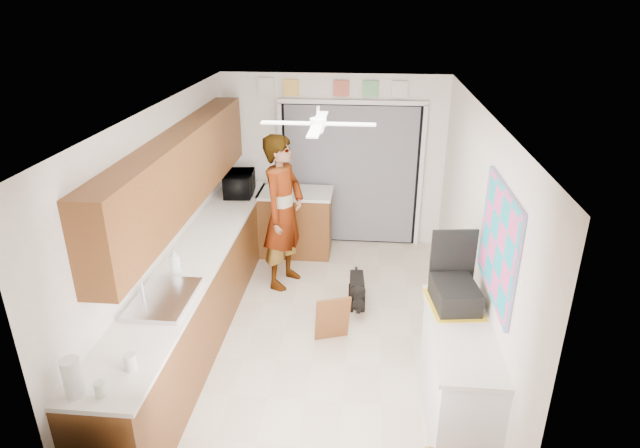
{
  "coord_description": "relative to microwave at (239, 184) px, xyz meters",
  "views": [
    {
      "loc": [
        0.51,
        -5.02,
        3.5
      ],
      "look_at": [
        0.0,
        0.4,
        1.15
      ],
      "focal_mm": 30.0,
      "sensor_mm": 36.0,
      "label": 1
    }
  ],
  "objects": [
    {
      "name": "floor",
      "position": [
        1.25,
        -1.82,
        -1.09
      ],
      "size": [
        5.0,
        5.0,
        0.0
      ],
      "primitive_type": "plane",
      "color": "beige",
      "rests_on": "ground"
    },
    {
      "name": "ceiling",
      "position": [
        1.25,
        -1.82,
        1.41
      ],
      "size": [
        5.0,
        5.0,
        0.0
      ],
      "primitive_type": "plane",
      "rotation": [
        3.14,
        0.0,
        0.0
      ],
      "color": "white",
      "rests_on": "ground"
    },
    {
      "name": "wall_back",
      "position": [
        1.25,
        0.68,
        0.16
      ],
      "size": [
        3.2,
        0.0,
        3.2
      ],
      "primitive_type": "plane",
      "rotation": [
        1.57,
        0.0,
        0.0
      ],
      "color": "white",
      "rests_on": "ground"
    },
    {
      "name": "wall_front",
      "position": [
        1.25,
        -4.32,
        0.16
      ],
      "size": [
        3.2,
        0.0,
        3.2
      ],
      "primitive_type": "plane",
      "rotation": [
        -1.57,
        0.0,
        0.0
      ],
      "color": "white",
      "rests_on": "ground"
    },
    {
      "name": "wall_left",
      "position": [
        -0.35,
        -1.82,
        0.16
      ],
      "size": [
        0.0,
        5.0,
        5.0
      ],
      "primitive_type": "plane",
      "rotation": [
        1.57,
        0.0,
        1.57
      ],
      "color": "white",
      "rests_on": "ground"
    },
    {
      "name": "wall_right",
      "position": [
        2.85,
        -1.82,
        0.16
      ],
      "size": [
        0.0,
        5.0,
        5.0
      ],
      "primitive_type": "plane",
      "rotation": [
        1.57,
        0.0,
        -1.57
      ],
      "color": "white",
      "rests_on": "ground"
    },
    {
      "name": "left_base_cabinets",
      "position": [
        -0.05,
        -1.82,
        -0.64
      ],
      "size": [
        0.6,
        4.8,
        0.9
      ],
      "primitive_type": "cube",
      "color": "brown",
      "rests_on": "floor"
    },
    {
      "name": "left_countertop",
      "position": [
        -0.04,
        -1.82,
        -0.17
      ],
      "size": [
        0.62,
        4.8,
        0.04
      ],
      "primitive_type": "cube",
      "color": "white",
      "rests_on": "left_base_cabinets"
    },
    {
      "name": "upper_cabinets",
      "position": [
        -0.19,
        -1.62,
        0.71
      ],
      "size": [
        0.32,
        4.0,
        0.8
      ],
      "primitive_type": "cube",
      "color": "brown",
      "rests_on": "wall_left"
    },
    {
      "name": "sink_basin",
      "position": [
        -0.04,
        -2.82,
        -0.14
      ],
      "size": [
        0.5,
        0.76,
        0.06
      ],
      "primitive_type": "cube",
      "color": "silver",
      "rests_on": "left_countertop"
    },
    {
      "name": "faucet",
      "position": [
        -0.23,
        -2.82,
        -0.04
      ],
      "size": [
        0.03,
        0.03,
        0.22
      ],
      "primitive_type": "cylinder",
      "color": "silver",
      "rests_on": "left_countertop"
    },
    {
      "name": "peninsula_base",
      "position": [
        0.75,
        0.18,
        -0.64
      ],
      "size": [
        1.0,
        0.6,
        0.9
      ],
      "primitive_type": "cube",
      "color": "brown",
      "rests_on": "floor"
    },
    {
      "name": "peninsula_top",
      "position": [
        0.75,
        0.18,
        -0.17
      ],
      "size": [
        1.04,
        0.64,
        0.04
      ],
      "primitive_type": "cube",
      "color": "white",
      "rests_on": "peninsula_base"
    },
    {
      "name": "back_opening_recess",
      "position": [
        1.5,
        0.65,
        -0.04
      ],
      "size": [
        2.0,
        0.06,
        2.1
      ],
      "primitive_type": "cube",
      "color": "black",
      "rests_on": "wall_back"
    },
    {
      "name": "curtain_panel",
      "position": [
        1.5,
        0.61,
        -0.04
      ],
      "size": [
        1.9,
        0.03,
        2.05
      ],
      "primitive_type": "cube",
      "color": "gray",
      "rests_on": "wall_back"
    },
    {
      "name": "door_trim_left",
      "position": [
        0.48,
        0.62,
        -0.04
      ],
      "size": [
        0.06,
        0.04,
        2.1
      ],
      "primitive_type": "cube",
      "color": "white",
      "rests_on": "wall_back"
    },
    {
      "name": "door_trim_right",
      "position": [
        2.52,
        0.62,
        -0.04
      ],
      "size": [
        0.06,
        0.04,
        2.1
      ],
      "primitive_type": "cube",
      "color": "white",
      "rests_on": "wall_back"
    },
    {
      "name": "door_trim_head",
      "position": [
        1.5,
        0.62,
        1.03
      ],
      "size": [
        2.1,
        0.04,
        0.06
      ],
      "primitive_type": "cube",
      "color": "white",
      "rests_on": "wall_back"
    },
    {
      "name": "header_frame_0",
      "position": [
        0.65,
        0.65,
        1.21
      ],
      "size": [
        0.22,
        0.02,
        0.22
      ],
      "primitive_type": "cube",
      "color": "#F3C251",
      "rests_on": "wall_back"
    },
    {
      "name": "header_frame_2",
      "position": [
        1.35,
        0.65,
        1.21
      ],
      "size": [
        0.22,
        0.02,
        0.22
      ],
      "primitive_type": "cube",
      "color": "#C05F48",
      "rests_on": "wall_back"
    },
    {
      "name": "header_frame_3",
      "position": [
        1.75,
        0.65,
        1.21
      ],
      "size": [
        0.22,
        0.02,
        0.22
      ],
      "primitive_type": "cube",
      "color": "#69B976",
      "rests_on": "wall_back"
    },
    {
      "name": "header_frame_4",
      "position": [
        2.15,
        0.65,
        1.21
      ],
      "size": [
        0.22,
        0.02,
        0.22
      ],
      "primitive_type": "cube",
      "color": "silver",
      "rests_on": "wall_back"
    },
    {
      "name": "route66_sign",
      "position": [
        0.3,
        0.65,
        1.21
      ],
      "size": [
        0.22,
        0.02,
        0.26
      ],
      "primitive_type": "cube",
      "color": "silver",
      "rests_on": "wall_back"
    },
    {
      "name": "right_counter_base",
      "position": [
        2.6,
        -3.02,
        -0.64
      ],
      "size": [
        0.5,
        1.4,
        0.9
      ],
      "primitive_type": "cube",
      "color": "white",
      "rests_on": "floor"
    },
    {
      "name": "right_counter_top",
      "position": [
        2.59,
        -3.02,
        -0.17
      ],
      "size": [
        0.54,
        1.44,
        0.04
      ],
      "primitive_type": "cube",
      "color": "white",
      "rests_on": "right_counter_base"
    },
    {
      "name": "abstract_painting",
      "position": [
        2.83,
        -2.82,
        0.56
      ],
      "size": [
        0.03,
        1.15,
        0.95
      ],
      "primitive_type": "cube",
      "color": "#E7559F",
      "rests_on": "wall_right"
    },
    {
      "name": "ceiling_fan",
      "position": [
        1.25,
        -1.62,
        1.23
      ],
      "size": [
        1.14,
        1.14,
        0.24
      ],
      "primitive_type": "cube",
      "color": "white",
      "rests_on": "ceiling"
    },
    {
      "name": "microwave",
      "position": [
        0.0,
        0.0,
        0.0
      ],
      "size": [
        0.43,
        0.59,
        0.31
      ],
      "primitive_type": "imported",
      "rotation": [
        0.0,
        0.0,
        1.67
      ],
      "color": "black",
      "rests_on": "left_countertop"
    },
    {
      "name": "soap_bottle",
      "position": [
        -0.1,
        -2.32,
        -0.01
      ],
      "size": [
        0.14,
        0.14,
        0.29
      ],
      "primitive_type": "imported",
      "rotation": [
        0.0,
        0.0,
        0.3
      ],
      "color": "silver",
      "rests_on": "left_countertop"
    },
    {
      "name": "jar_a",
      "position": [
        0.06,
        -3.77,
        -0.09
      ],
      "size": [
        0.11,
        0.11,
        0.13
      ],
      "primitive_type": "cylinder",
      "rotation": [
        0.0,
        0.0,
        -0.23
      ],
      "color": "silver",
      "rests_on": "left_countertop"
    },
    {
      "name": "jar_b",
      "position": [
        -0.02,
        -4.07,
        -0.1
      ],
      "size": [
        0.09,
        0.09,
        0.11
      ],
      "primitive_type": "cylinder",
      "rotation": [
        0.0,
        0.0,
        -0.23
      ],
      "color": "silver",
      "rests_on": "left_countertop"
    },
    {
      "name": "paper_towel_roll",
      "position": [
        -0.2,
        -4.07,
        -0.01
      ],
      "size": [
        0.15,
        0.15,
        0.29
      ],
      "primitive_type": "cylinder",
      "rotation": [
        0.0,
        0.0,
        0.11
      ],
      "color": "white",
      "rests_on": "left_countertop"
    },
    {
      "name": "suitcase",
      "position": [
        2.57,
        -2.64,
        -0.05
      ],
      "size": [
        0.43,
        0.53,
        0.21
      ],
      "primitive_type": "cube",
      "rotation": [
        0.0,
        0.0,
        0.14
      ],
      "color": "black",
      "rests_on": "right_counter_top"
    },
    {
      "name": "suitcase_rim",
      "position": [
        2.57,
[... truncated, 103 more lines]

